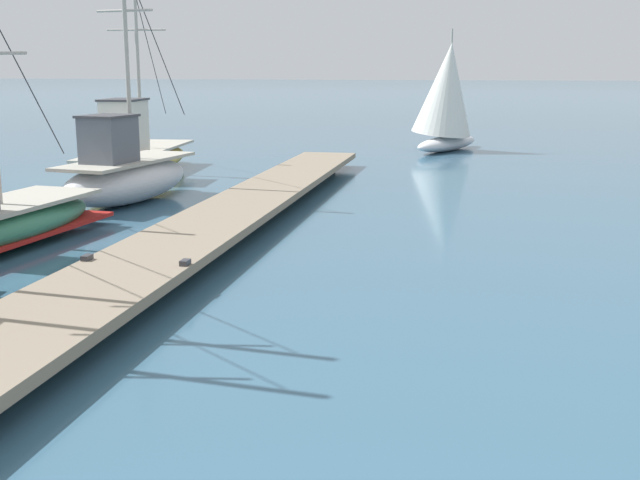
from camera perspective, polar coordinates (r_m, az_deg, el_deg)
The scene contains 4 objects.
floating_dock at distance 16.61m, azimuth -6.62°, elevation 1.85°, with size 2.05×23.33×0.53m.
fishing_boat_1 at distance 25.61m, azimuth -13.05°, elevation 5.94°, with size 2.80×7.53×5.96m.
fishing_boat_8 at distance 20.48m, azimuth -13.81°, elevation 4.60°, with size 2.35×5.47×6.33m.
distant_sailboat at distance 32.65m, azimuth 9.08°, elevation 10.19°, with size 3.45×4.82×4.83m.
Camera 1 is at (-0.38, -0.65, 3.38)m, focal length 44.50 mm.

